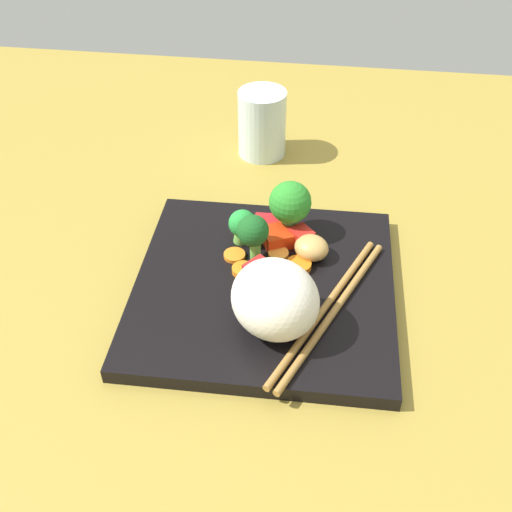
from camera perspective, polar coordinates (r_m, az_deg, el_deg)
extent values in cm
cube|color=olive|center=(62.36, 0.75, -4.10)|extent=(110.00, 110.00, 2.00)
cube|color=black|center=(61.13, 0.76, -2.93)|extent=(25.71, 25.71, 1.53)
ellipsoid|color=white|center=(53.95, 1.77, -4.01)|extent=(10.99, 10.89, 6.99)
cylinder|color=#64A84D|center=(65.58, 3.10, 3.07)|extent=(2.24, 2.47, 2.99)
sphere|color=#2C8A2A|center=(64.06, 3.17, 4.98)|extent=(4.43, 4.43, 4.43)
cylinder|color=#6DAC44|center=(64.78, -1.38, 1.85)|extent=(1.94, 1.76, 1.75)
sphere|color=green|center=(63.72, -1.27, 3.03)|extent=(2.88, 2.88, 2.88)
cylinder|color=#53A241|center=(62.25, -0.06, 0.51)|extent=(1.48, 1.60, 2.54)
sphere|color=#19551F|center=(60.82, -0.29, 2.35)|extent=(3.22, 3.22, 3.22)
cylinder|color=orange|center=(63.31, 2.08, 0.17)|extent=(2.65, 2.65, 0.56)
cylinder|color=orange|center=(62.01, 3.96, -0.87)|extent=(3.10, 3.10, 0.71)
cylinder|color=orange|center=(66.85, -1.10, 2.84)|extent=(3.40, 3.40, 0.72)
cylinder|color=orange|center=(61.47, -1.22, -1.28)|extent=(3.03, 3.03, 0.61)
cylinder|color=orange|center=(60.99, 2.16, -1.78)|extent=(4.19, 4.19, 0.50)
cylinder|color=orange|center=(63.30, -2.00, 0.07)|extent=(2.82, 2.82, 0.42)
cube|color=red|center=(64.43, 4.19, 1.70)|extent=(2.97, 2.99, 1.91)
cube|color=red|center=(64.55, 2.03, 1.76)|extent=(4.04, 3.96, 1.70)
cube|color=red|center=(66.22, 1.13, 2.70)|extent=(3.14, 3.39, 1.25)
cube|color=red|center=(59.90, 0.29, -1.61)|extent=(3.31, 3.33, 2.18)
ellipsoid|color=tan|center=(62.89, 5.14, 0.76)|extent=(4.74, 4.64, 2.38)
cylinder|color=olive|center=(57.71, 7.20, -5.13)|extent=(9.15, 20.07, 0.67)
cylinder|color=olive|center=(57.95, 6.35, -4.78)|extent=(9.15, 20.07, 0.67)
cylinder|color=silver|center=(80.60, 0.57, 12.13)|extent=(6.15, 6.15, 8.59)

